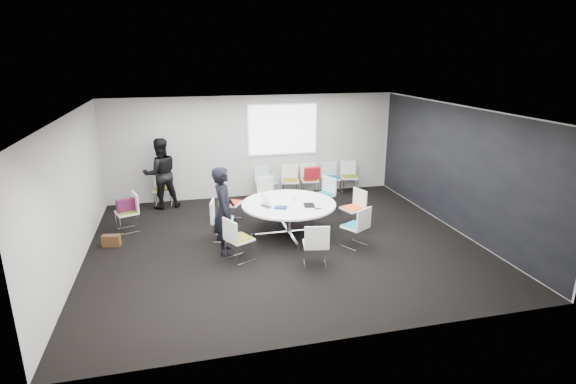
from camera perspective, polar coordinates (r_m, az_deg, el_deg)
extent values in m
cube|color=black|center=(9.66, -0.59, -6.56)|extent=(8.00, 7.00, 0.04)
cube|color=white|center=(8.91, -0.65, 10.42)|extent=(8.00, 7.00, 0.04)
cube|color=#A8A39E|center=(12.54, -4.31, 5.78)|extent=(8.00, 0.04, 2.80)
cube|color=#A8A39E|center=(6.01, 7.14, -7.23)|extent=(8.00, 0.04, 2.80)
cube|color=#A8A39E|center=(9.18, -25.85, -0.19)|extent=(0.04, 7.00, 2.80)
cube|color=#A8A39E|center=(10.80, 20.65, 2.85)|extent=(0.04, 7.00, 2.80)
cube|color=black|center=(10.78, 20.52, 2.84)|extent=(0.01, 6.94, 2.74)
cube|color=silver|center=(10.08, 0.09, -5.14)|extent=(0.90, 0.90, 0.08)
cylinder|color=silver|center=(9.96, 0.09, -3.41)|extent=(0.10, 0.10, 0.65)
cylinder|color=white|center=(9.85, 0.09, -1.53)|extent=(2.07, 2.07, 0.04)
cube|color=white|center=(12.56, -0.68, 7.93)|extent=(1.90, 0.03, 1.35)
cube|color=silver|center=(10.53, 8.14, -3.33)|extent=(0.53, 0.53, 0.42)
cube|color=white|center=(10.46, 8.19, -2.15)|extent=(0.56, 0.57, 0.04)
cube|color=#E15118|center=(10.45, 8.20, -1.99)|extent=(0.48, 0.50, 0.03)
cube|color=white|center=(10.51, 9.13, -0.76)|extent=(0.18, 0.45, 0.42)
cube|color=silver|center=(11.44, 4.49, -1.53)|extent=(0.57, 0.57, 0.42)
cube|color=white|center=(11.37, 4.52, -0.43)|extent=(0.61, 0.62, 0.04)
cube|color=#0B7281|center=(11.36, 4.52, -0.28)|extent=(0.53, 0.54, 0.03)
cube|color=white|center=(11.45, 5.26, 0.89)|extent=(0.26, 0.42, 0.42)
cube|color=silver|center=(11.40, -2.45, -1.55)|extent=(0.51, 0.51, 0.42)
cube|color=white|center=(11.33, -2.46, -0.45)|extent=(0.56, 0.54, 0.04)
cube|color=#756416|center=(11.32, -2.47, -0.31)|extent=(0.48, 0.47, 0.03)
cube|color=white|center=(11.45, -2.95, 0.93)|extent=(0.45, 0.15, 0.42)
cube|color=silver|center=(10.89, -7.21, -2.61)|extent=(0.57, 0.57, 0.42)
cube|color=white|center=(10.81, -7.26, -1.46)|extent=(0.61, 0.62, 0.04)
cube|color=red|center=(10.80, -7.26, -1.31)|extent=(0.53, 0.53, 0.03)
cube|color=white|center=(10.82, -8.33, -0.21)|extent=(0.25, 0.42, 0.42)
cube|color=silver|center=(9.84, -8.24, -4.84)|extent=(0.50, 0.50, 0.42)
cube|color=white|center=(9.76, -8.30, -3.59)|extent=(0.53, 0.54, 0.04)
cube|color=#085879|center=(9.75, -8.31, -3.42)|extent=(0.46, 0.47, 0.03)
cube|color=white|center=(9.71, -9.59, -2.31)|extent=(0.13, 0.46, 0.42)
cube|color=silver|center=(8.86, -6.13, -7.33)|extent=(0.57, 0.57, 0.42)
cube|color=white|center=(8.76, -6.18, -5.96)|extent=(0.60, 0.61, 0.04)
cube|color=olive|center=(8.75, -6.19, -5.78)|extent=(0.52, 0.53, 0.03)
cube|color=white|center=(8.57, -7.38, -4.89)|extent=(0.24, 0.43, 0.42)
cube|color=silver|center=(8.59, 3.50, -8.05)|extent=(0.49, 0.49, 0.42)
cube|color=white|center=(8.50, 3.53, -6.65)|extent=(0.54, 0.52, 0.04)
cube|color=red|center=(8.49, 3.54, -6.46)|extent=(0.47, 0.45, 0.03)
cube|color=white|center=(8.22, 3.71, -5.77)|extent=(0.46, 0.12, 0.42)
cube|color=silver|center=(9.51, 8.46, -5.65)|extent=(0.58, 0.58, 0.42)
cube|color=white|center=(9.42, 8.52, -4.36)|extent=(0.62, 0.61, 0.04)
cube|color=#0A6D81|center=(9.41, 8.53, -4.19)|extent=(0.54, 0.53, 0.03)
cube|color=white|center=(9.23, 9.63, -3.36)|extent=(0.41, 0.27, 0.42)
cube|color=silver|center=(12.52, -2.79, 0.17)|extent=(0.55, 0.55, 0.42)
cube|color=white|center=(12.46, -2.80, 1.18)|extent=(0.59, 0.58, 0.04)
cube|color=#0A8381|center=(12.45, -2.81, 1.31)|extent=(0.51, 0.50, 0.03)
cube|color=white|center=(12.57, -3.34, 2.40)|extent=(0.44, 0.20, 0.42)
cube|color=silver|center=(12.65, 0.28, 0.37)|extent=(0.48, 0.48, 0.42)
cube|color=white|center=(12.59, 0.28, 1.37)|extent=(0.52, 0.51, 0.04)
cube|color=olive|center=(12.58, 0.28, 1.50)|extent=(0.45, 0.44, 0.03)
cube|color=white|center=(12.73, 0.20, 2.62)|extent=(0.46, 0.11, 0.42)
cube|color=silver|center=(12.77, 2.75, 0.51)|extent=(0.46, 0.46, 0.42)
cube|color=white|center=(12.71, 2.76, 1.50)|extent=(0.51, 0.49, 0.04)
cube|color=#D84910|center=(12.70, 2.76, 1.63)|extent=(0.44, 0.42, 0.03)
cube|color=white|center=(12.85, 2.61, 2.74)|extent=(0.46, 0.09, 0.42)
cube|color=silver|center=(13.00, 5.47, 0.75)|extent=(0.42, 0.42, 0.42)
cube|color=white|center=(12.94, 5.50, 1.73)|extent=(0.46, 0.44, 0.04)
cube|color=#095276|center=(12.93, 5.50, 1.86)|extent=(0.40, 0.38, 0.03)
cube|color=white|center=(13.07, 5.22, 2.94)|extent=(0.46, 0.04, 0.42)
cube|color=silver|center=(13.18, 7.73, 0.89)|extent=(0.48, 0.48, 0.42)
cube|color=white|center=(13.11, 7.77, 1.86)|extent=(0.53, 0.51, 0.04)
cube|color=#5D6A17|center=(13.11, 7.78, 1.99)|extent=(0.46, 0.44, 0.03)
cube|color=white|center=(13.26, 7.63, 3.06)|extent=(0.46, 0.11, 0.42)
cube|color=silver|center=(10.82, -19.68, -3.63)|extent=(0.54, 0.54, 0.42)
cube|color=white|center=(10.75, -19.80, -2.49)|extent=(0.57, 0.58, 0.04)
cube|color=#5F6D16|center=(10.74, -19.82, -2.33)|extent=(0.49, 0.51, 0.03)
cube|color=white|center=(10.72, -18.85, -1.13)|extent=(0.19, 0.44, 0.42)
cube|color=silver|center=(12.33, -15.58, -0.74)|extent=(0.45, 0.45, 0.42)
cube|color=white|center=(12.26, -15.66, 0.28)|extent=(0.49, 0.47, 0.04)
cube|color=olive|center=(12.25, -15.67, 0.42)|extent=(0.43, 0.41, 0.03)
cube|color=white|center=(12.40, -15.65, 1.58)|extent=(0.46, 0.07, 0.42)
imported|color=black|center=(8.98, -8.15, -2.35)|extent=(0.49, 0.69, 1.79)
imported|color=black|center=(11.99, -15.86, 2.27)|extent=(1.03, 0.88, 1.84)
imported|color=#333338|center=(9.65, -2.63, -1.75)|extent=(0.31, 0.35, 0.02)
cube|color=silver|center=(9.67, -2.91, -0.97)|extent=(0.14, 0.28, 0.22)
cube|color=black|center=(9.69, 2.71, -1.68)|extent=(0.26, 0.33, 0.02)
cube|color=navy|center=(9.53, -0.92, -1.97)|extent=(0.31, 0.28, 0.03)
cube|color=white|center=(10.24, 2.22, -0.67)|extent=(0.35, 0.36, 0.00)
cube|color=silver|center=(10.00, 3.71, -1.14)|extent=(0.36, 0.32, 0.00)
cylinder|color=white|center=(10.01, 0.77, -0.83)|extent=(0.08, 0.08, 0.09)
cube|color=black|center=(9.50, 3.80, -2.12)|extent=(0.14, 0.08, 0.01)
cube|color=#4E1533|center=(10.69, -19.90, -1.58)|extent=(0.42, 0.30, 0.28)
cube|color=#452B16|center=(10.15, -21.51, -5.75)|extent=(0.38, 0.22, 0.24)
cube|color=#A8141E|center=(12.44, 3.05, 2.40)|extent=(0.44, 0.16, 0.36)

